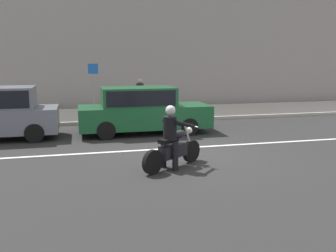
{
  "coord_description": "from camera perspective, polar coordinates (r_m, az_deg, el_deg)",
  "views": [
    {
      "loc": [
        -3.08,
        -9.98,
        2.74
      ],
      "look_at": [
        -0.7,
        -0.28,
        0.93
      ],
      "focal_mm": 39.9,
      "sensor_mm": 36.0,
      "label": 1
    }
  ],
  "objects": [
    {
      "name": "street_sign_post",
      "position": [
        16.85,
        -11.29,
        6.21
      ],
      "size": [
        0.44,
        0.08,
        2.42
      ],
      "color": "gray",
      "rests_on": "sidewalk_slab"
    },
    {
      "name": "pedestrian_bystander",
      "position": [
        17.45,
        -4.28,
        4.9
      ],
      "size": [
        0.34,
        0.34,
        1.69
      ],
      "color": "black",
      "rests_on": "sidewalk_slab"
    },
    {
      "name": "parked_sedan_forest_green",
      "position": [
        13.79,
        -3.98,
        2.5
      ],
      "size": [
        4.79,
        1.82,
        1.72
      ],
      "color": "#164C28",
      "rests_on": "ground_plane"
    },
    {
      "name": "sidewalk_slab",
      "position": [
        18.43,
        -4.0,
        1.89
      ],
      "size": [
        40.0,
        4.4,
        0.14
      ],
      "primitive_type": "cube",
      "color": "#A8A399",
      "rests_on": "ground_plane"
    },
    {
      "name": "building_facade",
      "position": [
        21.73,
        -5.77,
        16.54
      ],
      "size": [
        40.0,
        1.4,
        10.29
      ],
      "primitive_type": "cube",
      "color": "gray",
      "rests_on": "ground_plane"
    },
    {
      "name": "lane_marking_stripe",
      "position": [
        11.62,
        1.84,
        -3.37
      ],
      "size": [
        18.0,
        0.14,
        0.01
      ],
      "primitive_type": "cube",
      "color": "silver",
      "rests_on": "ground_plane"
    },
    {
      "name": "motorcycle_with_rider_black_leather",
      "position": [
        9.4,
        0.71,
        -2.54
      ],
      "size": [
        1.79,
        1.26,
        1.61
      ],
      "color": "black",
      "rests_on": "ground_plane"
    },
    {
      "name": "ground_plane",
      "position": [
        10.79,
        3.28,
        -4.47
      ],
      "size": [
        80.0,
        80.0,
        0.0
      ],
      "primitive_type": "plane",
      "color": "#252525"
    }
  ]
}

